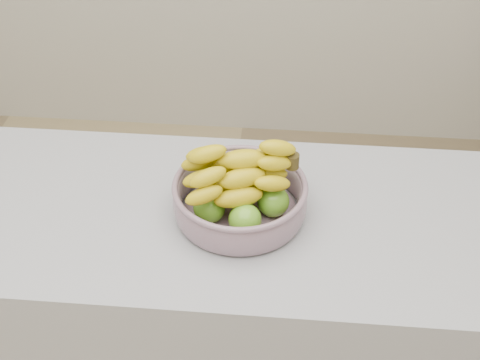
# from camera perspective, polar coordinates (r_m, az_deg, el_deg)

# --- Properties ---
(counter) EXTENTS (2.00, 0.60, 0.90)m
(counter) POSITION_cam_1_polar(r_m,az_deg,el_deg) (1.89, -4.29, -12.90)
(counter) COLOR #98989F
(counter) RESTS_ON ground
(fruit_bowl) EXTENTS (0.31, 0.31, 0.18)m
(fruit_bowl) POSITION_cam_1_polar(r_m,az_deg,el_deg) (1.51, -0.02, -1.27)
(fruit_bowl) COLOR #8F9AAB
(fruit_bowl) RESTS_ON counter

